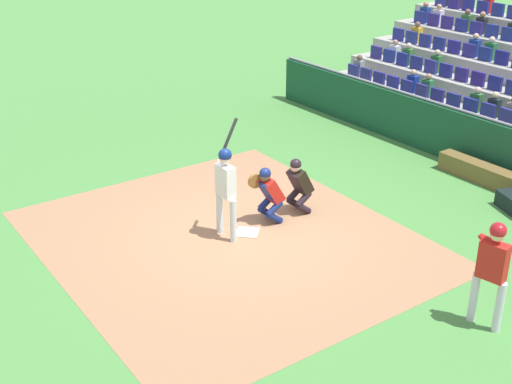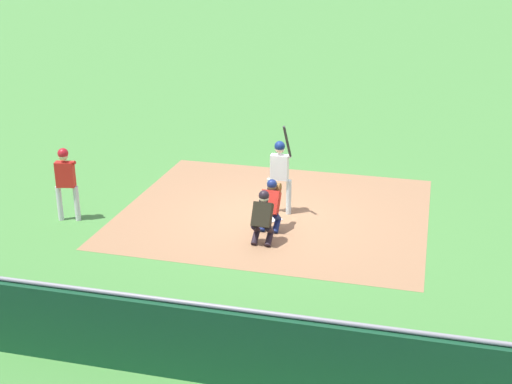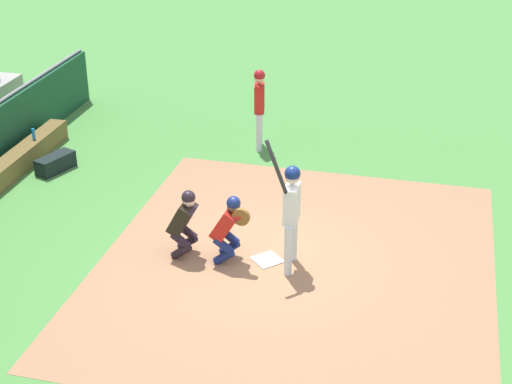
% 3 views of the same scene
% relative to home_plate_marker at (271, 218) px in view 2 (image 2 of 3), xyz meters
% --- Properties ---
extents(ground_plane, '(160.00, 160.00, 0.00)m').
position_rel_home_plate_marker_xyz_m(ground_plane, '(0.00, 0.00, -0.02)').
color(ground_plane, '#4A8C3F').
extents(infield_dirt_patch, '(7.62, 6.70, 0.01)m').
position_rel_home_plate_marker_xyz_m(infield_dirt_patch, '(0.00, 0.50, -0.01)').
color(infield_dirt_patch, '#A17550').
rests_on(infield_dirt_patch, ground_plane).
extents(home_plate_marker, '(0.62, 0.62, 0.02)m').
position_rel_home_plate_marker_xyz_m(home_plate_marker, '(0.00, 0.00, 0.00)').
color(home_plate_marker, white).
rests_on(home_plate_marker, infield_dirt_patch).
extents(batter_at_plate, '(0.62, 0.56, 2.37)m').
position_rel_home_plate_marker_xyz_m(batter_at_plate, '(0.12, 0.42, 1.17)').
color(batter_at_plate, silver).
rests_on(batter_at_plate, ground_plane).
extents(catcher_crouching, '(0.48, 0.71, 1.26)m').
position_rel_home_plate_marker_xyz_m(catcher_crouching, '(0.15, -0.63, 0.69)').
color(catcher_crouching, navy).
rests_on(catcher_crouching, ground_plane).
extents(home_plate_umpire, '(0.47, 0.50, 1.27)m').
position_rel_home_plate_marker_xyz_m(home_plate_umpire, '(0.13, -1.42, 0.68)').
color(home_plate_umpire, black).
rests_on(home_plate_umpire, ground_plane).
extents(dugout_wall, '(13.79, 0.24, 1.38)m').
position_rel_home_plate_marker_xyz_m(dugout_wall, '(0.00, -6.51, 0.65)').
color(dugout_wall, '#14462A').
rests_on(dugout_wall, ground_plane).
extents(dugout_bench, '(4.31, 0.40, 0.44)m').
position_rel_home_plate_marker_xyz_m(dugout_bench, '(-2.14, -5.96, 0.20)').
color(dugout_bench, brown).
rests_on(dugout_bench, ground_plane).
extents(water_bottle_on_bench, '(0.07, 0.07, 0.25)m').
position_rel_home_plate_marker_xyz_m(water_bottle_on_bench, '(-3.07, -5.94, 0.55)').
color(water_bottle_on_bench, '#2079C5').
rests_on(water_bottle_on_bench, dugout_bench).
extents(equipment_duffel_bag, '(0.95, 0.65, 0.35)m').
position_rel_home_plate_marker_xyz_m(equipment_duffel_bag, '(-2.54, -5.20, 0.16)').
color(equipment_duffel_bag, black).
rests_on(equipment_duffel_bag, ground_plane).
extents(on_deck_batter, '(0.59, 0.30, 1.84)m').
position_rel_home_plate_marker_xyz_m(on_deck_batter, '(-4.77, -1.24, 1.11)').
color(on_deck_batter, silver).
rests_on(on_deck_batter, ground_plane).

